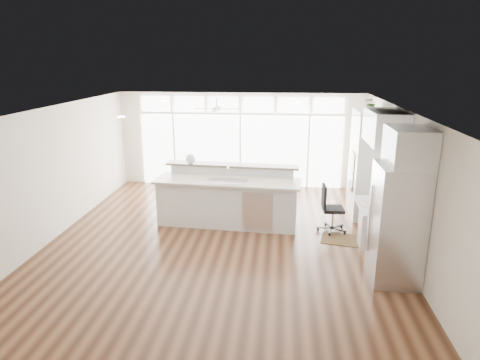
# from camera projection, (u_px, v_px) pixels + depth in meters

# --- Properties ---
(floor) EXTENTS (7.00, 8.00, 0.02)m
(floor) POSITION_uv_depth(u_px,v_px,m) (222.00, 240.00, 8.90)
(floor) COLOR #3F2213
(floor) RESTS_ON ground
(ceiling) EXTENTS (7.00, 8.00, 0.02)m
(ceiling) POSITION_uv_depth(u_px,v_px,m) (220.00, 109.00, 8.15)
(ceiling) COLOR white
(ceiling) RESTS_ON wall_back
(wall_back) EXTENTS (7.00, 0.04, 2.70)m
(wall_back) POSITION_uv_depth(u_px,v_px,m) (241.00, 140.00, 12.35)
(wall_back) COLOR beige
(wall_back) RESTS_ON floor
(wall_front) EXTENTS (7.00, 0.04, 2.70)m
(wall_front) POSITION_uv_depth(u_px,v_px,m) (170.00, 274.00, 4.70)
(wall_front) COLOR beige
(wall_front) RESTS_ON floor
(wall_left) EXTENTS (0.04, 8.00, 2.70)m
(wall_left) POSITION_uv_depth(u_px,v_px,m) (54.00, 172.00, 8.86)
(wall_left) COLOR beige
(wall_left) RESTS_ON floor
(wall_right) EXTENTS (0.04, 8.00, 2.70)m
(wall_right) POSITION_uv_depth(u_px,v_px,m) (402.00, 182.00, 8.20)
(wall_right) COLOR beige
(wall_right) RESTS_ON floor
(glass_wall) EXTENTS (5.80, 0.06, 2.08)m
(glass_wall) POSITION_uv_depth(u_px,v_px,m) (240.00, 151.00, 12.38)
(glass_wall) COLOR white
(glass_wall) RESTS_ON wall_back
(transom_row) EXTENTS (5.90, 0.06, 0.40)m
(transom_row) POSITION_uv_depth(u_px,v_px,m) (240.00, 104.00, 12.01)
(transom_row) COLOR white
(transom_row) RESTS_ON wall_back
(desk_window) EXTENTS (0.04, 0.85, 0.85)m
(desk_window) POSITION_uv_depth(u_px,v_px,m) (397.00, 168.00, 8.43)
(desk_window) COLOR white
(desk_window) RESTS_ON wall_right
(ceiling_fan) EXTENTS (1.16, 1.16, 0.32)m
(ceiling_fan) POSITION_uv_depth(u_px,v_px,m) (217.00, 105.00, 10.94)
(ceiling_fan) COLOR white
(ceiling_fan) RESTS_ON ceiling
(recessed_lights) EXTENTS (3.40, 3.00, 0.02)m
(recessed_lights) POSITION_uv_depth(u_px,v_px,m) (222.00, 109.00, 8.35)
(recessed_lights) COLOR white
(recessed_lights) RESTS_ON ceiling
(oven_cabinet) EXTENTS (0.64, 1.20, 2.50)m
(oven_cabinet) POSITION_uv_depth(u_px,v_px,m) (366.00, 164.00, 9.98)
(oven_cabinet) COLOR silver
(oven_cabinet) RESTS_ON floor
(desk_nook) EXTENTS (0.72, 1.30, 0.76)m
(desk_nook) POSITION_uv_depth(u_px,v_px,m) (375.00, 222.00, 8.78)
(desk_nook) COLOR silver
(desk_nook) RESTS_ON floor
(upper_cabinets) EXTENTS (0.64, 1.30, 0.64)m
(upper_cabinets) POSITION_uv_depth(u_px,v_px,m) (386.00, 127.00, 8.24)
(upper_cabinets) COLOR silver
(upper_cabinets) RESTS_ON wall_right
(refrigerator) EXTENTS (0.76, 0.90, 2.00)m
(refrigerator) POSITION_uv_depth(u_px,v_px,m) (397.00, 224.00, 7.04)
(refrigerator) COLOR silver
(refrigerator) RESTS_ON floor
(fridge_cabinet) EXTENTS (0.64, 0.90, 0.60)m
(fridge_cabinet) POSITION_uv_depth(u_px,v_px,m) (409.00, 147.00, 6.67)
(fridge_cabinet) COLOR silver
(fridge_cabinet) RESTS_ON wall_right
(framed_photos) EXTENTS (0.06, 0.22, 0.80)m
(framed_photos) POSITION_uv_depth(u_px,v_px,m) (389.00, 167.00, 9.07)
(framed_photos) COLOR black
(framed_photos) RESTS_ON wall_right
(kitchen_island) EXTENTS (3.29, 1.44, 1.28)m
(kitchen_island) POSITION_uv_depth(u_px,v_px,m) (228.00, 197.00, 9.55)
(kitchen_island) COLOR silver
(kitchen_island) RESTS_ON floor
(rug) EXTENTS (1.01, 0.81, 0.01)m
(rug) POSITION_uv_depth(u_px,v_px,m) (343.00, 240.00, 8.87)
(rug) COLOR #342410
(rug) RESTS_ON floor
(office_chair) EXTENTS (0.56, 0.52, 1.03)m
(office_chair) POSITION_uv_depth(u_px,v_px,m) (333.00, 209.00, 9.18)
(office_chair) COLOR black
(office_chair) RESTS_ON floor
(fishbowl) EXTENTS (0.23, 0.23, 0.23)m
(fishbowl) POSITION_uv_depth(u_px,v_px,m) (191.00, 159.00, 9.87)
(fishbowl) COLOR white
(fishbowl) RESTS_ON kitchen_island
(monitor) EXTENTS (0.08, 0.43, 0.36)m
(monitor) POSITION_uv_depth(u_px,v_px,m) (373.00, 197.00, 8.64)
(monitor) COLOR black
(monitor) RESTS_ON desk_nook
(keyboard) EXTENTS (0.13, 0.30, 0.01)m
(keyboard) POSITION_uv_depth(u_px,v_px,m) (364.00, 204.00, 8.70)
(keyboard) COLOR white
(keyboard) RESTS_ON desk_nook
(potted_plant) EXTENTS (0.35, 0.38, 0.26)m
(potted_plant) POSITION_uv_depth(u_px,v_px,m) (372.00, 104.00, 9.60)
(potted_plant) COLOR #355A26
(potted_plant) RESTS_ON oven_cabinet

